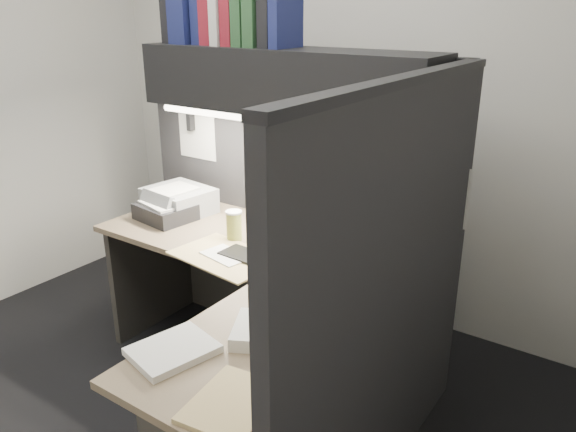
% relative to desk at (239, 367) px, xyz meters
% --- Properties ---
extents(floor, '(3.50, 3.50, 0.00)m').
position_rel_desk_xyz_m(floor, '(-0.43, 0.00, -0.44)').
color(floor, black).
rests_on(floor, ground).
extents(wall_back, '(3.50, 0.04, 2.70)m').
position_rel_desk_xyz_m(wall_back, '(-0.43, 1.50, 0.91)').
color(wall_back, silver).
rests_on(wall_back, floor).
extents(partition_back, '(1.90, 0.06, 1.60)m').
position_rel_desk_xyz_m(partition_back, '(-0.40, 0.93, 0.36)').
color(partition_back, black).
rests_on(partition_back, floor).
extents(partition_right, '(0.06, 1.50, 1.60)m').
position_rel_desk_xyz_m(partition_right, '(0.55, 0.18, 0.36)').
color(partition_right, black).
rests_on(partition_right, floor).
extents(desk, '(1.70, 1.53, 0.73)m').
position_rel_desk_xyz_m(desk, '(0.00, 0.00, 0.00)').
color(desk, '#7D6E4F').
rests_on(desk, floor).
extents(overhead_shelf, '(1.55, 0.34, 0.30)m').
position_rel_desk_xyz_m(overhead_shelf, '(-0.30, 0.75, 1.06)').
color(overhead_shelf, black).
rests_on(overhead_shelf, partition_back).
extents(task_light_tube, '(1.32, 0.04, 0.04)m').
position_rel_desk_xyz_m(task_light_tube, '(-0.30, 0.61, 0.89)').
color(task_light_tube, white).
rests_on(task_light_tube, overhead_shelf).
extents(monitor, '(0.50, 0.30, 0.54)m').
position_rel_desk_xyz_m(monitor, '(-0.15, 0.74, 0.50)').
color(monitor, black).
rests_on(monitor, desk).
extents(keyboard, '(0.41, 0.15, 0.02)m').
position_rel_desk_xyz_m(keyboard, '(-0.17, 0.37, 0.30)').
color(keyboard, black).
rests_on(keyboard, desk).
extents(mousepad, '(0.22, 0.20, 0.00)m').
position_rel_desk_xyz_m(mousepad, '(0.31, 0.50, 0.29)').
color(mousepad, '#1B4497').
rests_on(mousepad, desk).
extents(mouse, '(0.07, 0.10, 0.04)m').
position_rel_desk_xyz_m(mouse, '(0.30, 0.49, 0.31)').
color(mouse, black).
rests_on(mouse, mousepad).
extents(telephone, '(0.22, 0.22, 0.08)m').
position_rel_desk_xyz_m(telephone, '(0.16, 0.62, 0.33)').
color(telephone, '#B8A68D').
rests_on(telephone, desk).
extents(coffee_cup, '(0.10, 0.10, 0.14)m').
position_rel_desk_xyz_m(coffee_cup, '(-0.43, 0.51, 0.36)').
color(coffee_cup, '#AEA245').
rests_on(coffee_cup, desk).
extents(printer, '(0.39, 0.34, 0.14)m').
position_rel_desk_xyz_m(printer, '(-0.95, 0.64, 0.36)').
color(printer, '#9CA0A2').
rests_on(printer, desk).
extents(notebook_stack, '(0.32, 0.28, 0.09)m').
position_rel_desk_xyz_m(notebook_stack, '(-0.93, 0.52, 0.33)').
color(notebook_stack, black).
rests_on(notebook_stack, desk).
extents(open_folder, '(0.53, 0.38, 0.01)m').
position_rel_desk_xyz_m(open_folder, '(-0.33, 0.32, 0.29)').
color(open_folder, tan).
rests_on(open_folder, desk).
extents(paper_stack_a, '(0.33, 0.32, 0.05)m').
position_rel_desk_xyz_m(paper_stack_a, '(0.25, -0.10, 0.31)').
color(paper_stack_a, white).
rests_on(paper_stack_a, desk).
extents(paper_stack_b, '(0.27, 0.31, 0.03)m').
position_rel_desk_xyz_m(paper_stack_b, '(0.03, -0.37, 0.30)').
color(paper_stack_b, white).
rests_on(paper_stack_b, desk).
extents(manila_stack, '(0.26, 0.31, 0.02)m').
position_rel_desk_xyz_m(manila_stack, '(0.37, -0.46, 0.30)').
color(manila_stack, tan).
rests_on(manila_stack, desk).
extents(binder_row, '(0.76, 0.26, 0.31)m').
position_rel_desk_xyz_m(binder_row, '(-0.63, 0.75, 1.35)').
color(binder_row, black).
rests_on(binder_row, overhead_shelf).
extents(pinned_papers, '(1.76, 1.31, 0.51)m').
position_rel_desk_xyz_m(pinned_papers, '(-0.00, 0.56, 0.61)').
color(pinned_papers, white).
rests_on(pinned_papers, partition_back).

